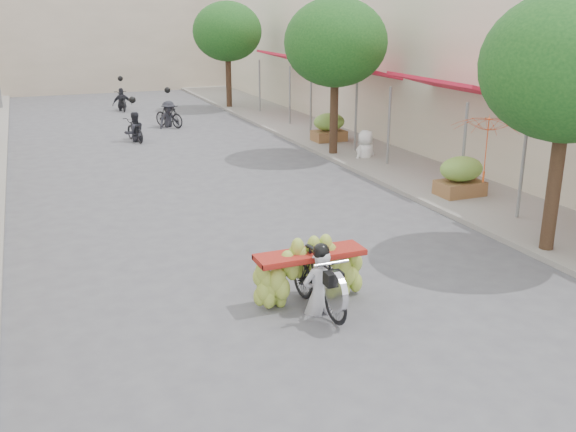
# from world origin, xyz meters

# --- Properties ---
(ground) EXTENTS (120.00, 120.00, 0.00)m
(ground) POSITION_xyz_m (0.00, 0.00, 0.00)
(ground) COLOR #535358
(ground) RESTS_ON ground
(sidewalk_right) EXTENTS (4.00, 60.00, 0.12)m
(sidewalk_right) POSITION_xyz_m (7.00, 15.00, 0.06)
(sidewalk_right) COLOR gray
(sidewalk_right) RESTS_ON ground
(shophouse_row_right) EXTENTS (9.77, 40.00, 6.00)m
(shophouse_row_right) POSITION_xyz_m (11.99, 14.00, 3.00)
(shophouse_row_right) COLOR beige
(shophouse_row_right) RESTS_ON ground
(far_building) EXTENTS (20.00, 6.00, 7.00)m
(far_building) POSITION_xyz_m (0.00, 38.00, 3.50)
(far_building) COLOR #C1AF99
(far_building) RESTS_ON ground
(street_tree_near) EXTENTS (3.40, 3.40, 5.25)m
(street_tree_near) POSITION_xyz_m (5.40, 4.00, 3.78)
(street_tree_near) COLOR #3A2719
(street_tree_near) RESTS_ON ground
(street_tree_mid) EXTENTS (3.40, 3.40, 5.25)m
(street_tree_mid) POSITION_xyz_m (5.40, 14.00, 3.78)
(street_tree_mid) COLOR #3A2719
(street_tree_mid) RESTS_ON ground
(street_tree_far) EXTENTS (3.40, 3.40, 5.25)m
(street_tree_far) POSITION_xyz_m (5.40, 26.00, 3.78)
(street_tree_far) COLOR #3A2719
(street_tree_far) RESTS_ON ground
(produce_crate_mid) EXTENTS (1.20, 0.88, 1.16)m
(produce_crate_mid) POSITION_xyz_m (6.20, 8.00, 0.71)
(produce_crate_mid) COLOR brown
(produce_crate_mid) RESTS_ON ground
(produce_crate_far) EXTENTS (1.20, 0.88, 1.16)m
(produce_crate_far) POSITION_xyz_m (6.20, 16.00, 0.71)
(produce_crate_far) COLOR brown
(produce_crate_far) RESTS_ON ground
(banana_motorbike) EXTENTS (2.20, 1.91, 2.05)m
(banana_motorbike) POSITION_xyz_m (-0.07, 3.51, 0.69)
(banana_motorbike) COLOR black
(banana_motorbike) RESTS_ON ground
(market_umbrella) EXTENTS (2.17, 2.17, 1.67)m
(market_umbrella) POSITION_xyz_m (6.02, 6.82, 2.43)
(market_umbrella) COLOR #D84E1C
(market_umbrella) RESTS_ON ground
(pedestrian) EXTENTS (1.01, 0.77, 1.82)m
(pedestrian) POSITION_xyz_m (6.12, 13.03, 1.03)
(pedestrian) COLOR white
(pedestrian) RESTS_ON ground
(bg_motorbike_a) EXTENTS (0.87, 1.59, 1.95)m
(bg_motorbike_a) POSITION_xyz_m (-0.47, 19.27, 0.76)
(bg_motorbike_a) COLOR black
(bg_motorbike_a) RESTS_ON ground
(bg_motorbike_b) EXTENTS (1.26, 1.70, 1.95)m
(bg_motorbike_b) POSITION_xyz_m (1.41, 21.83, 0.85)
(bg_motorbike_b) COLOR black
(bg_motorbike_b) RESTS_ON ground
(bg_motorbike_c) EXTENTS (0.98, 1.63, 1.95)m
(bg_motorbike_c) POSITION_xyz_m (0.27, 27.44, 0.79)
(bg_motorbike_c) COLOR black
(bg_motorbike_c) RESTS_ON ground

